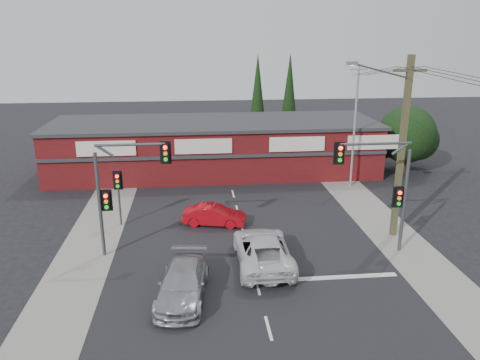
{
  "coord_description": "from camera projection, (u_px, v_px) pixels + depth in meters",
  "views": [
    {
      "loc": [
        -2.69,
        -20.63,
        11.04
      ],
      "look_at": [
        -0.3,
        3.0,
        3.56
      ],
      "focal_mm": 35.0,
      "sensor_mm": 36.0,
      "label": 1
    }
  ],
  "objects": [
    {
      "name": "stop_line",
      "position": [
        330.0,
        278.0,
        22.06
      ],
      "size": [
        6.5,
        0.35,
        0.01
      ],
      "primitive_type": "cube",
      "color": "silver",
      "rests_on": "ground"
    },
    {
      "name": "conifer_far",
      "position": [
        289.0,
        91.0,
        46.85
      ],
      "size": [
        1.8,
        1.8,
        9.25
      ],
      "color": "#2D2116",
      "rests_on": "ground"
    },
    {
      "name": "ground",
      "position": [
        252.0,
        266.0,
        23.15
      ],
      "size": [
        120.0,
        120.0,
        0.0
      ],
      "primitive_type": "plane",
      "color": "black",
      "rests_on": "ground"
    },
    {
      "name": "verge_right",
      "position": [
        379.0,
        221.0,
        28.7
      ],
      "size": [
        3.0,
        70.0,
        0.02
      ],
      "primitive_type": "cube",
      "color": "gray",
      "rests_on": "ground"
    },
    {
      "name": "red_sedan",
      "position": [
        214.0,
        215.0,
        28.0
      ],
      "size": [
        3.92,
        2.08,
        1.23
      ],
      "primitive_type": "imported",
      "rotation": [
        0.0,
        0.0,
        1.35
      ],
      "color": "#AE0A14",
      "rests_on": "ground"
    },
    {
      "name": "silver_suv",
      "position": [
        183.0,
        283.0,
        20.21
      ],
      "size": [
        2.57,
        5.08,
        1.41
      ],
      "primitive_type": "imported",
      "rotation": [
        0.0,
        0.0,
        -0.12
      ],
      "color": "#9FA1A4",
      "rests_on": "ground"
    },
    {
      "name": "traffic_mast_left",
      "position": [
        120.0,
        183.0,
        23.25
      ],
      "size": [
        3.77,
        0.27,
        5.97
      ],
      "color": "#47494C",
      "rests_on": "ground"
    },
    {
      "name": "power_lines",
      "position": [
        469.0,
        85.0,
        18.9
      ],
      "size": [
        2.01,
        29.0,
        1.22
      ],
      "color": "black",
      "rests_on": "ground"
    },
    {
      "name": "road_strip",
      "position": [
        242.0,
        227.0,
        27.89
      ],
      "size": [
        14.0,
        70.0,
        0.01
      ],
      "primitive_type": "cube",
      "color": "black",
      "rests_on": "ground"
    },
    {
      "name": "verge_left",
      "position": [
        96.0,
        232.0,
        27.08
      ],
      "size": [
        3.0,
        70.0,
        0.02
      ],
      "primitive_type": "cube",
      "color": "gray",
      "rests_on": "ground"
    },
    {
      "name": "utility_pole",
      "position": [
        400.0,
        143.0,
        25.16
      ],
      "size": [
        4.38,
        0.59,
        10.0
      ],
      "color": "#4D4A2B",
      "rests_on": "ground"
    },
    {
      "name": "lane_dashes",
      "position": [
        263.0,
        305.0,
        19.82
      ],
      "size": [
        0.12,
        30.59,
        0.01
      ],
      "color": "silver",
      "rests_on": "ground"
    },
    {
      "name": "conifer_near",
      "position": [
        258.0,
        94.0,
        44.61
      ],
      "size": [
        1.8,
        1.8,
        9.25
      ],
      "color": "#2D2116",
      "rests_on": "ground"
    },
    {
      "name": "tree_cluster",
      "position": [
        406.0,
        137.0,
        38.34
      ],
      "size": [
        5.9,
        5.1,
        5.5
      ],
      "color": "#2D2116",
      "rests_on": "ground"
    },
    {
      "name": "traffic_mast_right",
      "position": [
        385.0,
        180.0,
        23.57
      ],
      "size": [
        3.96,
        0.27,
        5.97
      ],
      "color": "#47494C",
      "rests_on": "ground"
    },
    {
      "name": "shop_building",
      "position": [
        215.0,
        146.0,
        38.53
      ],
      "size": [
        27.3,
        8.4,
        4.22
      ],
      "color": "#4D0F11",
      "rests_on": "ground"
    },
    {
      "name": "steel_pole",
      "position": [
        355.0,
        124.0,
        33.99
      ],
      "size": [
        1.2,
        0.16,
        9.0
      ],
      "color": "gray",
      "rests_on": "ground"
    },
    {
      "name": "white_suv",
      "position": [
        263.0,
        249.0,
        23.18
      ],
      "size": [
        2.64,
        5.67,
        1.57
      ],
      "primitive_type": "imported",
      "rotation": [
        0.0,
        0.0,
        3.14
      ],
      "color": "silver",
      "rests_on": "ground"
    },
    {
      "name": "pedestal_signal",
      "position": [
        118.0,
        187.0,
        27.44
      ],
      "size": [
        0.55,
        0.27,
        3.38
      ],
      "color": "#47494C",
      "rests_on": "ground"
    }
  ]
}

